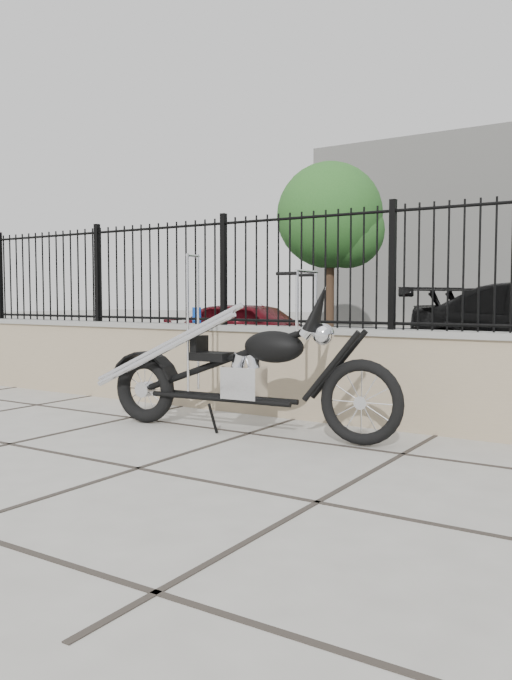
% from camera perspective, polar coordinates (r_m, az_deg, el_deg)
% --- Properties ---
extents(ground_plane, '(90.00, 90.00, 0.00)m').
position_cam_1_polar(ground_plane, '(5.09, -10.13, -10.84)').
color(ground_plane, '#99968E').
rests_on(ground_plane, ground).
extents(parking_lot, '(30.00, 30.00, 0.00)m').
position_cam_1_polar(parking_lot, '(16.50, 20.93, -0.94)').
color(parking_lot, black).
rests_on(parking_lot, ground).
extents(retaining_wall, '(14.00, 0.36, 0.96)m').
position_cam_1_polar(retaining_wall, '(7.01, 3.89, -2.79)').
color(retaining_wall, gray).
rests_on(retaining_wall, ground_plane).
extents(iron_fence, '(14.00, 0.08, 1.20)m').
position_cam_1_polar(iron_fence, '(6.97, 3.93, 6.06)').
color(iron_fence, black).
rests_on(iron_fence, retaining_wall).
extents(chopper_motorcycle, '(2.89, 0.76, 1.72)m').
position_cam_1_polar(chopper_motorcycle, '(6.17, -1.51, -0.15)').
color(chopper_motorcycle, black).
rests_on(chopper_motorcycle, ground_plane).
extents(car_red, '(3.66, 1.69, 1.21)m').
position_cam_1_polar(car_red, '(12.29, -0.15, 0.62)').
color(car_red, '#510B12').
rests_on(car_red, parking_lot).
extents(bollard_a, '(0.16, 0.16, 1.12)m').
position_cam_1_polar(bollard_a, '(10.08, -5.11, -0.36)').
color(bollard_a, blue).
rests_on(bollard_a, ground_plane).
extents(tree_left, '(3.46, 3.46, 5.84)m').
position_cam_1_polar(tree_left, '(22.20, 6.36, 11.00)').
color(tree_left, '#382619').
rests_on(tree_left, ground_plane).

